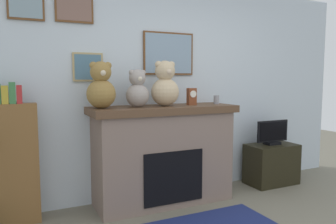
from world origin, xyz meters
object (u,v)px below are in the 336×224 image
object	(u,v)px
teddy_bear_tan	(101,87)
teddy_bear_grey	(165,86)
fireplace	(163,154)
candle_jar	(216,100)
mantel_clock	(192,96)
teddy_bear_cream	(138,90)
bookshelf	(11,160)
television	(272,133)
tv_stand	(271,164)

from	to	relation	value
teddy_bear_tan	teddy_bear_grey	bearing A→B (deg)	-0.00
fireplace	candle_jar	xyz separation A→B (m)	(0.70, -0.02, 0.61)
mantel_clock	teddy_bear_cream	xyz separation A→B (m)	(-0.67, 0.00, 0.08)
fireplace	mantel_clock	xyz separation A→B (m)	(0.36, -0.02, 0.66)
bookshelf	teddy_bear_tan	bearing A→B (deg)	-6.41
bookshelf	teddy_bear_grey	size ratio (longest dim) A/B	2.75
television	candle_jar	bearing A→B (deg)	179.73
teddy_bear_cream	teddy_bear_grey	xyz separation A→B (m)	(0.33, -0.00, 0.04)
fireplace	teddy_bear_grey	bearing A→B (deg)	-51.44
candle_jar	teddy_bear_tan	xyz separation A→B (m)	(-1.42, -0.00, 0.17)
fireplace	teddy_bear_tan	xyz separation A→B (m)	(-0.71, -0.02, 0.77)
teddy_bear_grey	tv_stand	bearing A→B (deg)	-0.08
candle_jar	tv_stand	bearing A→B (deg)	-0.18
television	candle_jar	xyz separation A→B (m)	(-0.91, 0.00, 0.48)
teddy_bear_tan	television	bearing A→B (deg)	-0.09
candle_jar	teddy_bear_tan	distance (m)	1.43
fireplace	tv_stand	bearing A→B (deg)	-0.73
tv_stand	candle_jar	bearing A→B (deg)	179.82
bookshelf	television	distance (m)	3.20
fireplace	television	distance (m)	1.62
mantel_clock	teddy_bear_grey	size ratio (longest dim) A/B	0.39
teddy_bear_tan	teddy_bear_cream	world-z (taller)	teddy_bear_tan
bookshelf	tv_stand	xyz separation A→B (m)	(3.19, -0.10, -0.38)
television	mantel_clock	distance (m)	1.36
mantel_clock	television	bearing A→B (deg)	-0.15
bookshelf	candle_jar	world-z (taller)	bookshelf
television	teddy_bear_cream	xyz separation A→B (m)	(-1.93, 0.00, 0.61)
bookshelf	teddy_bear_cream	size ratio (longest dim) A/B	3.43
fireplace	teddy_bear_tan	size ratio (longest dim) A/B	3.44
bookshelf	tv_stand	size ratio (longest dim) A/B	2.07
television	teddy_bear_grey	size ratio (longest dim) A/B	0.98
television	teddy_bear_tan	size ratio (longest dim) A/B	1.03
tv_stand	teddy_bear_tan	distance (m)	2.56
bookshelf	mantel_clock	xyz separation A→B (m)	(1.94, -0.10, 0.57)
television	teddy_bear_cream	distance (m)	2.02
fireplace	bookshelf	xyz separation A→B (m)	(-1.58, 0.08, 0.08)
teddy_bear_tan	fireplace	bearing A→B (deg)	1.47
bookshelf	mantel_clock	world-z (taller)	bookshelf
fireplace	bookshelf	world-z (taller)	bookshelf
candle_jar	teddy_bear_cream	world-z (taller)	teddy_bear_cream
tv_stand	teddy_bear_tan	world-z (taller)	teddy_bear_tan
candle_jar	mantel_clock	size ratio (longest dim) A/B	0.53
bookshelf	tv_stand	world-z (taller)	bookshelf
bookshelf	television	size ratio (longest dim) A/B	2.80
mantel_clock	teddy_bear_tan	size ratio (longest dim) A/B	0.41
fireplace	mantel_clock	bearing A→B (deg)	-2.99
teddy_bear_cream	candle_jar	bearing A→B (deg)	0.03
fireplace	candle_jar	bearing A→B (deg)	-1.44
teddy_bear_cream	teddy_bear_grey	bearing A→B (deg)	-0.02
teddy_bear_tan	teddy_bear_grey	size ratio (longest dim) A/B	0.95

